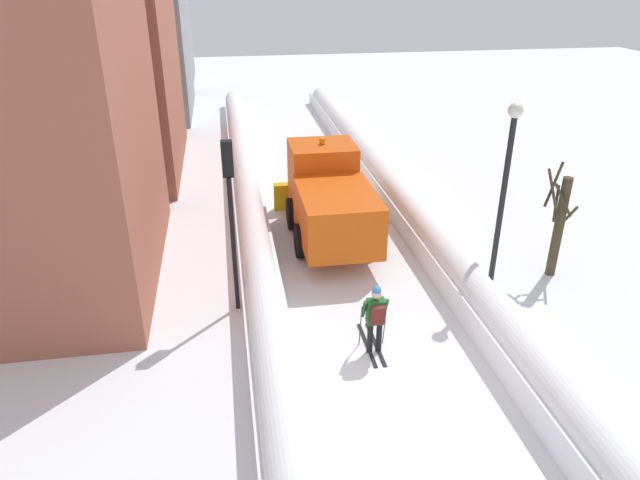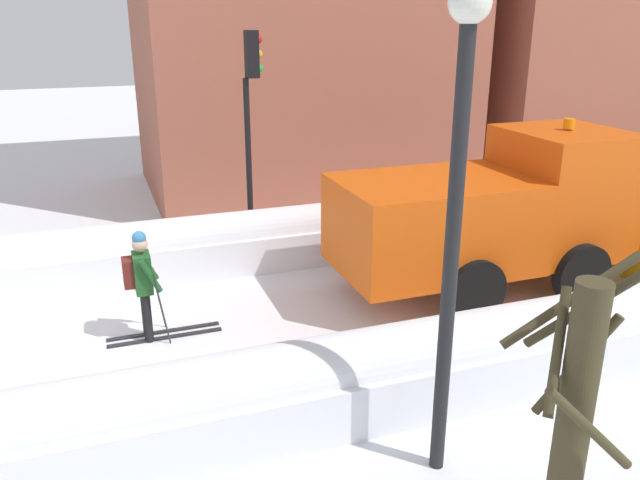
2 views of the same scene
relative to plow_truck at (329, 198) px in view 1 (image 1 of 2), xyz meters
The scene contains 9 objects.
ground_plane 3.05m from the plow_truck, 85.15° to the left, with size 80.00×80.00×0.00m, color white.
snowbank_left 3.79m from the plow_truck, 133.76° to the left, with size 1.10×36.00×1.18m.
snowbank_right 4.11m from the plow_truck, 41.58° to the left, with size 1.10×36.00×1.18m.
building_concrete_far 22.15m from the plow_truck, 113.33° to the left, with size 7.03×8.98×12.61m.
plow_truck is the anchor object (origin of this frame).
skier 6.37m from the plow_truck, 90.52° to the right, with size 0.62×1.80×1.81m.
traffic_light_pole 5.25m from the plow_truck, 130.52° to the right, with size 0.28×0.42×4.61m.
street_lamp 5.79m from the plow_truck, 40.04° to the right, with size 0.40×0.40×5.21m.
bare_tree_near 7.02m from the plow_truck, 29.79° to the right, with size 1.02×1.12×3.32m.
Camera 1 is at (-3.45, -10.01, 8.47)m, focal length 32.45 mm.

